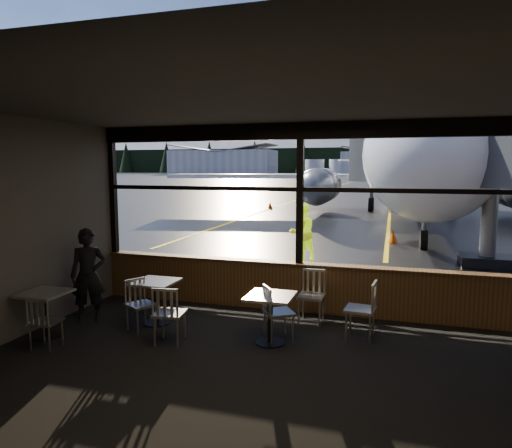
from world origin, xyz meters
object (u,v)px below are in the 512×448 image
at_px(passenger, 88,275).
at_px(chair_left_s, 46,322).
at_px(chair_near_e, 360,310).
at_px(chair_mid_s, 170,314).
at_px(chair_near_n, 311,297).
at_px(cafe_table_near, 270,319).
at_px(jet_bridge, 468,185).
at_px(cafe_table_left, 46,315).
at_px(chair_near_w, 279,313).
at_px(ground_crew, 302,233).
at_px(cone_wing, 270,205).
at_px(cafe_table_mid, 156,302).
at_px(airliner, 415,116).
at_px(chair_mid_w, 141,305).
at_px(cone_nose, 393,236).

bearing_deg(passenger, chair_left_s, -110.92).
xyz_separation_m(chair_near_e, chair_mid_s, (-2.79, -1.02, -0.01)).
bearing_deg(chair_mid_s, chair_near_n, 31.15).
xyz_separation_m(cafe_table_near, chair_left_s, (-3.16, -1.15, 0.02)).
distance_m(jet_bridge, cafe_table_left, 10.90).
xyz_separation_m(chair_near_w, ground_crew, (-0.82, 6.10, 0.39)).
bearing_deg(chair_near_n, chair_near_e, 149.14).
height_order(chair_near_w, cone_wing, chair_near_w).
xyz_separation_m(cafe_table_mid, chair_near_w, (2.21, -0.14, 0.06)).
relative_size(jet_bridge, cafe_table_left, 13.74).
height_order(cafe_table_mid, chair_near_w, chair_near_w).
relative_size(jet_bridge, cafe_table_mid, 13.37).
bearing_deg(cafe_table_mid, jet_bridge, 49.90).
relative_size(airliner, cafe_table_near, 47.60).
xyz_separation_m(airliner, jet_bridge, (0.90, -14.44, -3.38)).
relative_size(chair_near_n, cone_wing, 2.10).
relative_size(cafe_table_near, chair_near_w, 0.86).
bearing_deg(chair_mid_w, cafe_table_near, 120.91).
bearing_deg(cafe_table_near, chair_near_n, 68.86).
bearing_deg(jet_bridge, chair_near_e, -109.90).
xyz_separation_m(cafe_table_near, ground_crew, (-0.73, 6.26, 0.45)).
relative_size(chair_near_e, chair_mid_s, 1.02).
height_order(cafe_table_left, chair_mid_w, chair_mid_w).
xyz_separation_m(cafe_table_left, chair_near_e, (4.81, 1.36, 0.10)).
xyz_separation_m(cafe_table_near, cafe_table_left, (-3.50, -0.77, -0.01)).
bearing_deg(jet_bridge, cafe_table_left, -132.08).
distance_m(cafe_table_near, chair_mid_w, 2.20).
height_order(chair_mid_w, chair_left_s, chair_mid_w).
relative_size(cafe_table_mid, chair_left_s, 0.94).
height_order(cafe_table_near, passenger, passenger).
xyz_separation_m(chair_near_n, cone_wing, (-6.45, 21.39, -0.24)).
bearing_deg(jet_bridge, chair_mid_w, -129.03).
distance_m(chair_near_w, chair_left_s, 3.50).
height_order(jet_bridge, cone_wing, jet_bridge).
bearing_deg(chair_left_s, chair_mid_w, 42.38).
relative_size(jet_bridge, cafe_table_near, 13.23).
xyz_separation_m(jet_bridge, chair_near_e, (-2.39, -6.61, -1.75)).
bearing_deg(chair_near_w, cafe_table_left, -108.90).
distance_m(cafe_table_left, chair_near_w, 3.71).
height_order(chair_near_n, chair_mid_s, chair_mid_s).
height_order(chair_near_w, chair_near_n, chair_near_n).
bearing_deg(chair_near_e, jet_bridge, -14.11).
bearing_deg(cone_nose, cone_wing, 122.70).
height_order(chair_near_w, chair_mid_w, chair_near_w).
bearing_deg(cone_wing, passenger, -83.14).
bearing_deg(chair_mid_w, ground_crew, -163.87).
bearing_deg(chair_mid_s, cafe_table_near, 8.17).
height_order(chair_left_s, passenger, passenger).
relative_size(chair_mid_s, chair_left_s, 1.15).
distance_m(chair_near_n, ground_crew, 5.27).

